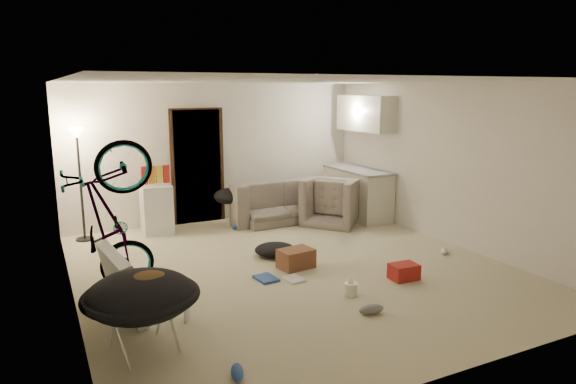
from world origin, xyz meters
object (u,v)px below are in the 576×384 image
tv_box (121,283)px  drink_case_a (296,258)px  armchair (336,205)px  saucer_chair (142,306)px  bicycle (112,254)px  drink_case_b (404,272)px  juicer (351,288)px  mini_fridge (157,209)px  sofa (278,205)px  floor_lamp (79,160)px  kitchen_counter (358,194)px

tv_box → drink_case_a: 2.41m
armchair → saucer_chair: size_ratio=0.89×
armchair → bicycle: 4.47m
drink_case_b → saucer_chair: bearing=-170.1°
bicycle → juicer: 2.84m
mini_fridge → tv_box: bearing=-107.3°
tv_box → mini_fridge: bearing=64.9°
sofa → mini_fridge: bearing=-4.0°
mini_fridge → drink_case_a: bearing=-61.4°
armchair → drink_case_a: (-1.78, -1.85, -0.18)m
floor_lamp → armchair: floor_lamp is taller
sofa → drink_case_b: 3.49m
mini_fridge → tv_box: 3.20m
drink_case_b → juicer: 0.91m
tv_box → drink_case_a: tv_box is taller
kitchen_counter → juicer: (-2.23, -3.17, -0.35)m
floor_lamp → mini_fridge: 1.46m
mini_fridge → sofa: bearing=-0.8°
drink_case_b → bicycle: bearing=164.6°
drink_case_a → armchair: bearing=38.8°
bicycle → drink_case_a: 2.39m
armchair → bicycle: bicycle is taller
mini_fridge → drink_case_b: 4.29m
saucer_chair → bicycle: bearing=91.5°
sofa → juicer: size_ratio=8.92×
drink_case_b → juicer: (-0.90, -0.14, -0.01)m
kitchen_counter → armchair: kitchen_counter is taller
saucer_chair → drink_case_b: saucer_chair is taller
tv_box → sofa: bearing=35.9°
sofa → tv_box: bearing=40.4°
mini_fridge → drink_case_a: mini_fridge is taller
bicycle → juicer: size_ratio=8.58×
drink_case_a → juicer: 1.15m
sofa → mini_fridge: 2.22m
saucer_chair → armchair: bearing=38.3°
bicycle → drink_case_b: 3.61m
saucer_chair → drink_case_b: 3.40m
mini_fridge → saucer_chair: mini_fridge is taller
drink_case_a → bicycle: bearing=168.9°
kitchen_counter → sofa: size_ratio=0.77×
saucer_chair → juicer: bearing=5.6°
kitchen_counter → bicycle: size_ratio=0.80×
mini_fridge → juicer: mini_fridge is taller
armchair → drink_case_b: 2.96m
mini_fridge → saucer_chair: (-1.01, -3.96, 0.04)m
saucer_chair → drink_case_a: saucer_chair is taller
armchair → sofa: bearing=15.6°
saucer_chair → juicer: 2.49m
tv_box → drink_case_b: (3.40, -0.56, -0.25)m
mini_fridge → saucer_chair: 4.09m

